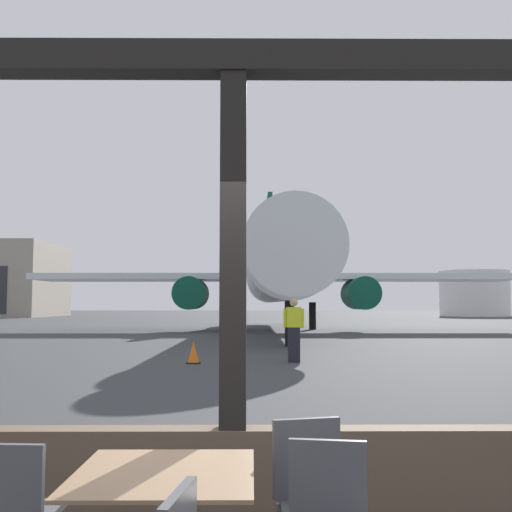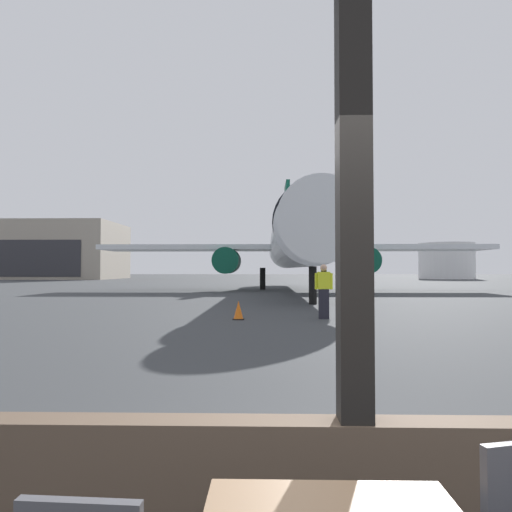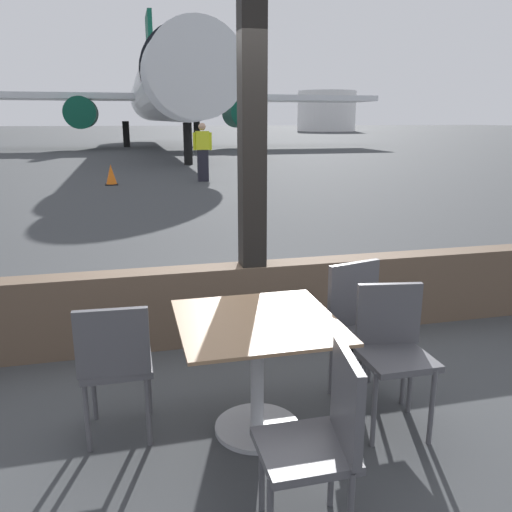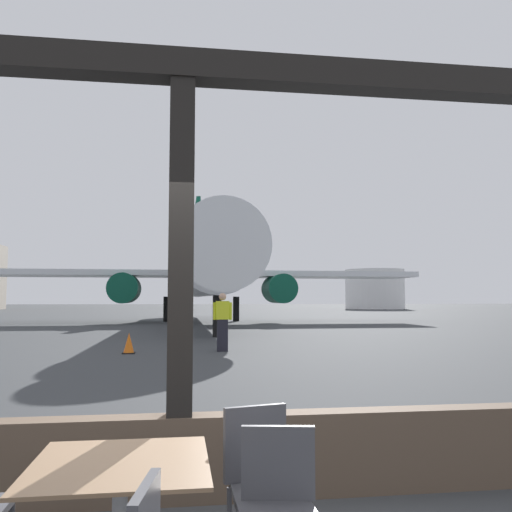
# 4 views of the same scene
# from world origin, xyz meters

# --- Properties ---
(ground_plane) EXTENTS (220.00, 220.00, 0.00)m
(ground_plane) POSITION_xyz_m (0.00, 40.00, 0.00)
(ground_plane) COLOR #383A3D
(window_frame) EXTENTS (9.06, 0.24, 3.61)m
(window_frame) POSITION_xyz_m (0.00, 0.00, 1.26)
(window_frame) COLOR brown
(window_frame) RESTS_ON ground
(dining_table) EXTENTS (0.91, 0.91, 0.72)m
(dining_table) POSITION_xyz_m (-0.30, -1.40, 0.46)
(dining_table) COLOR #8C6B4C
(dining_table) RESTS_ON ground
(cafe_chair_window_left) EXTENTS (0.44, 0.44, 0.88)m
(cafe_chair_window_left) POSITION_xyz_m (0.52, -1.50, 0.54)
(cafe_chair_window_left) COLOR #4C4C51
(cafe_chair_window_left) RESTS_ON ground
(cafe_chair_window_right) EXTENTS (0.46, 0.46, 0.92)m
(cafe_chair_window_right) POSITION_xyz_m (0.48, -1.13, 0.55)
(cafe_chair_window_right) COLOR #4C4C51
(cafe_chair_window_right) RESTS_ON ground
(cafe_chair_aisle_left) EXTENTS (0.44, 0.44, 0.89)m
(cafe_chair_aisle_left) POSITION_xyz_m (-0.22, -2.27, 0.53)
(cafe_chair_aisle_left) COLOR #4C4C51
(cafe_chair_aisle_left) RESTS_ON ground
(cafe_chair_aisle_right) EXTENTS (0.41, 0.41, 0.86)m
(cafe_chair_aisle_right) POSITION_xyz_m (-1.12, -1.29, 0.52)
(cafe_chair_aisle_right) COLOR #4C4C51
(cafe_chair_aisle_right) RESTS_ON ground
(airplane) EXTENTS (29.03, 31.25, 10.33)m
(airplane) POSITION_xyz_m (1.55, 29.96, 3.50)
(airplane) COLOR silver
(airplane) RESTS_ON ground
(ground_crew_worker) EXTENTS (0.57, 0.22, 1.74)m
(ground_crew_worker) POSITION_xyz_m (1.29, 11.83, 0.90)
(ground_crew_worker) COLOR black
(ground_crew_worker) RESTS_ON ground
(traffic_cone) EXTENTS (0.36, 0.36, 0.59)m
(traffic_cone) POSITION_xyz_m (-1.42, 11.56, 0.28)
(traffic_cone) COLOR orange
(traffic_cone) RESTS_ON ground
(fuel_storage_tank) EXTENTS (9.05, 9.05, 6.06)m
(fuel_storage_tank) POSITION_xyz_m (30.03, 75.42, 3.03)
(fuel_storage_tank) COLOR white
(fuel_storage_tank) RESTS_ON ground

